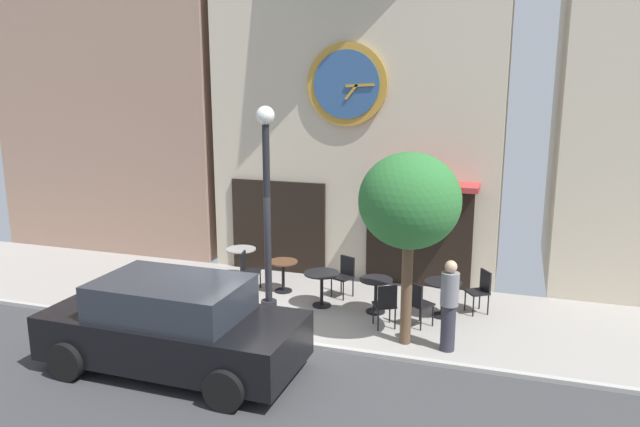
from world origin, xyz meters
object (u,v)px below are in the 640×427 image
street_lamp (267,214)px  cafe_chair_outer (386,303)px  cafe_table_center_right (283,271)px  cafe_chair_by_entrance (481,288)px  cafe_table_center (443,291)px  cafe_chair_corner (418,301)px  cafe_table_rightmost (322,282)px  cafe_chair_curbside (345,273)px  parked_car_black (173,326)px  cafe_table_near_curb (241,257)px  cafe_table_leftmost (376,289)px  street_tree (409,202)px  pedestrian_grey (449,304)px  cafe_chair_near_tree (248,268)px

street_lamp → cafe_chair_outer: street_lamp is taller
cafe_table_center_right → cafe_chair_by_entrance: bearing=1.2°
cafe_table_center_right → cafe_table_center: cafe_table_center is taller
cafe_chair_corner → cafe_chair_outer: same height
cafe_table_center → cafe_table_rightmost: bearing=-175.1°
cafe_table_center_right → cafe_chair_curbside: 1.42m
street_lamp → cafe_table_center: 3.88m
street_lamp → cafe_chair_corner: (2.95, 0.46, -1.63)m
cafe_chair_by_entrance → cafe_chair_corner: same height
cafe_table_center → cafe_chair_curbside: cafe_chair_curbside is taller
cafe_chair_by_entrance → cafe_chair_outer: bearing=-139.9°
cafe_table_center → parked_car_black: bearing=-137.1°
street_lamp → cafe_table_near_curb: size_ratio=5.76×
cafe_table_center → parked_car_black: 5.44m
cafe_table_near_curb → cafe_chair_corner: bearing=-20.0°
cafe_table_leftmost → cafe_chair_curbside: 1.16m
cafe_table_leftmost → cafe_table_center_right: bearing=165.6°
street_tree → cafe_table_leftmost: 2.63m
cafe_table_leftmost → cafe_chair_by_entrance: bearing=18.2°
cafe_table_leftmost → parked_car_black: size_ratio=0.17×
cafe_table_rightmost → cafe_chair_curbside: cafe_chair_curbside is taller
cafe_table_rightmost → parked_car_black: (-1.46, -3.49, 0.21)m
cafe_table_near_curb → street_tree: bearing=-28.9°
cafe_table_near_curb → cafe_chair_curbside: (2.73, -0.43, 0.00)m
cafe_table_center_right → cafe_table_rightmost: cafe_table_rightmost is taller
cafe_chair_by_entrance → cafe_chair_outer: size_ratio=1.00×
street_lamp → cafe_table_rightmost: size_ratio=5.60×
pedestrian_grey → cafe_table_rightmost: bearing=154.3°
street_tree → pedestrian_grey: 1.94m
cafe_chair_outer → cafe_chair_near_tree: size_ratio=1.00×
street_tree → cafe_chair_corner: size_ratio=3.92×
cafe_chair_outer → cafe_table_center_right: bearing=153.3°
cafe_table_leftmost → pedestrian_grey: pedestrian_grey is taller
cafe_chair_corner → cafe_table_near_curb: bearing=160.0°
cafe_chair_curbside → cafe_table_center_right: bearing=-173.4°
cafe_table_rightmost → cafe_table_leftmost: (1.18, 0.00, -0.04)m
pedestrian_grey → cafe_table_center: bearing=100.3°
cafe_table_center → cafe_chair_corner: bearing=-119.6°
street_tree → cafe_chair_by_entrance: 3.13m
street_lamp → cafe_table_rightmost: street_lamp is taller
cafe_table_rightmost → cafe_chair_by_entrance: (3.24, 0.68, -0.02)m
cafe_table_center → pedestrian_grey: size_ratio=0.45×
street_tree → cafe_chair_corner: street_tree is taller
cafe_chair_curbside → cafe_chair_by_entrance: size_ratio=1.00×
pedestrian_grey → cafe_chair_curbside: bearing=140.0°
street_lamp → pedestrian_grey: street_lamp is taller
street_lamp → cafe_chair_near_tree: bearing=128.7°
cafe_table_near_curb → cafe_chair_near_tree: (0.52, -0.75, 0.00)m
cafe_table_near_curb → cafe_chair_curbside: cafe_chair_curbside is taller
cafe_table_near_curb → pedestrian_grey: pedestrian_grey is taller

